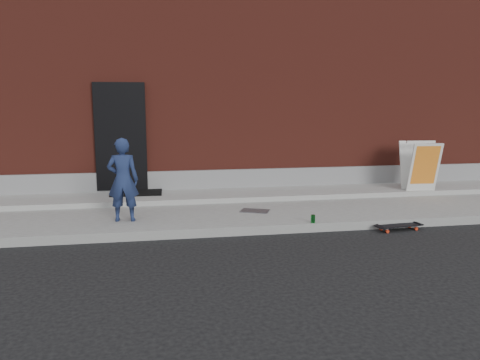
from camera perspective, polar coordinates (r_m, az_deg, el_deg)
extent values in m
plane|color=black|center=(7.65, 4.32, -6.62)|extent=(80.00, 80.00, 0.00)
cube|color=slate|center=(9.05, 1.99, -3.59)|extent=(20.00, 3.00, 0.15)
cube|color=gray|center=(9.88, 0.92, -1.72)|extent=(20.00, 1.20, 0.10)
cube|color=maroon|center=(14.25, -2.61, 10.99)|extent=(20.00, 8.00, 5.00)
cube|color=gray|center=(10.39, 0.33, 0.23)|extent=(20.00, 0.10, 0.40)
cube|color=black|center=(10.14, -14.33, 5.11)|extent=(1.05, 0.12, 2.25)
imported|color=navy|center=(7.98, -14.08, 0.03)|extent=(0.53, 0.37, 1.40)
cylinder|color=red|center=(8.52, 19.96, -5.30)|extent=(0.06, 0.04, 0.06)
cylinder|color=red|center=(8.39, 20.68, -5.58)|extent=(0.06, 0.04, 0.06)
cylinder|color=red|center=(8.21, 16.83, -5.69)|extent=(0.06, 0.04, 0.06)
cylinder|color=red|center=(8.07, 17.52, -5.99)|extent=(0.06, 0.04, 0.06)
cube|color=#9D9EA2|center=(8.45, 20.33, -5.19)|extent=(0.07, 0.18, 0.02)
cube|color=#9D9EA2|center=(8.13, 17.18, -5.59)|extent=(0.07, 0.18, 0.02)
cube|color=black|center=(8.28, 18.79, -5.27)|extent=(0.82, 0.30, 0.02)
cube|color=silver|center=(10.54, 21.58, 1.43)|extent=(0.65, 0.33, 1.03)
cube|color=silver|center=(10.95, 20.47, 1.77)|extent=(0.65, 0.33, 1.03)
cube|color=yellow|center=(10.52, 21.63, 1.13)|extent=(0.54, 0.25, 0.82)
cube|color=silver|center=(10.69, 21.18, 4.35)|extent=(0.64, 0.10, 0.05)
cylinder|color=#167025|center=(7.82, 8.89, -4.70)|extent=(0.08, 0.08, 0.13)
cube|color=black|center=(10.01, -12.46, -1.43)|extent=(1.05, 0.86, 0.03)
cube|color=#545459|center=(8.55, 1.84, -3.78)|extent=(0.59, 0.50, 0.02)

